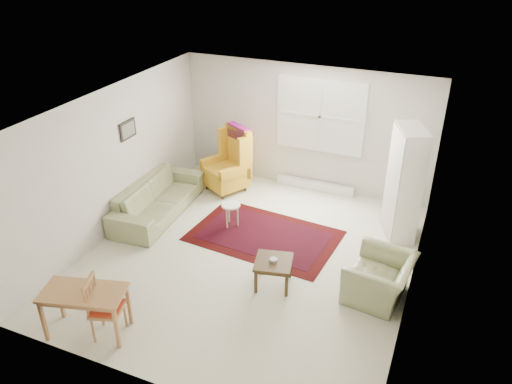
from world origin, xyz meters
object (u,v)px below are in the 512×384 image
at_px(cabinet, 405,183).
at_px(coffee_table, 273,273).
at_px(sofa, 157,192).
at_px(stool, 231,215).
at_px(desk, 87,312).
at_px(armchair, 380,275).
at_px(desk_chair, 107,308).
at_px(wingback_chair, 225,160).

bearing_deg(cabinet, coffee_table, -146.93).
relative_size(sofa, stool, 4.94).
relative_size(coffee_table, desk, 0.51).
bearing_deg(sofa, desk, -167.77).
xyz_separation_m(sofa, armchair, (4.20, -0.77, -0.06)).
bearing_deg(stool, desk, -100.70).
relative_size(armchair, desk_chair, 1.09).
bearing_deg(cabinet, sofa, 171.41).
relative_size(wingback_chair, stool, 2.94).
bearing_deg(cabinet, stool, 175.60).
relative_size(cabinet, desk_chair, 2.18).
bearing_deg(cabinet, desk, -152.49).
distance_m(wingback_chair, coffee_table, 3.19).
relative_size(wingback_chair, desk_chair, 1.46).
xyz_separation_m(armchair, wingback_chair, (-3.46, 2.11, 0.27)).
bearing_deg(stool, coffee_table, -44.38).
xyz_separation_m(coffee_table, stool, (-1.29, 1.26, 0.00)).
height_order(sofa, wingback_chair, wingback_chair).
bearing_deg(desk, cabinet, 50.12).
distance_m(sofa, desk_chair, 3.12).
bearing_deg(wingback_chair, desk_chair, -55.91).
relative_size(armchair, coffee_table, 1.82).
distance_m(wingback_chair, stool, 1.45).
relative_size(sofa, desk, 2.07).
height_order(stool, desk_chair, desk_chair).
relative_size(sofa, cabinet, 1.13).
relative_size(wingback_chair, coffee_table, 2.44).
height_order(armchair, cabinet, cabinet).
height_order(coffee_table, cabinet, cabinet).
bearing_deg(desk, armchair, 33.23).
height_order(armchair, stool, armchair).
height_order(coffee_table, desk, desk).
xyz_separation_m(cabinet, desk_chair, (-3.08, -3.96, -0.53)).
bearing_deg(coffee_table, desk_chair, -131.82).
bearing_deg(sofa, stool, -88.07).
xyz_separation_m(wingback_chair, cabinet, (3.46, -0.29, 0.32)).
bearing_deg(coffee_table, desk, -135.44).
distance_m(wingback_chair, cabinet, 3.49).
distance_m(coffee_table, stool, 1.80).
relative_size(sofa, wingback_chair, 1.68).
distance_m(armchair, wingback_chair, 4.07).
relative_size(coffee_table, desk_chair, 0.60).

